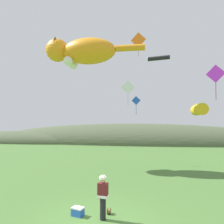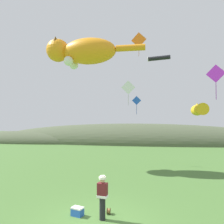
# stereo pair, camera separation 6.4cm
# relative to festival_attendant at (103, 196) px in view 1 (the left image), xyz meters

# --- Properties ---
(ground_plane) EXTENTS (120.00, 120.00, 0.00)m
(ground_plane) POSITION_rel_festival_attendant_xyz_m (-0.16, -0.33, -0.95)
(ground_plane) COLOR #477033
(distant_hill_ridge) EXTENTS (59.98, 10.48, 6.64)m
(distant_hill_ridge) POSITION_rel_festival_attendant_xyz_m (-3.33, 28.97, -0.95)
(distant_hill_ridge) COLOR #4C563D
(distant_hill_ridge) RESTS_ON ground
(festival_attendant) EXTENTS (0.46, 0.33, 1.77)m
(festival_attendant) POSITION_rel_festival_attendant_xyz_m (0.00, 0.00, 0.00)
(festival_attendant) COLOR black
(festival_attendant) RESTS_ON ground
(kite_spool) EXTENTS (0.14, 0.26, 0.26)m
(kite_spool) POSITION_rel_festival_attendant_xyz_m (0.16, 0.56, -0.82)
(kite_spool) COLOR olive
(kite_spool) RESTS_ON ground
(picnic_cooler) EXTENTS (0.57, 0.46, 0.36)m
(picnic_cooler) POSITION_rel_festival_attendant_xyz_m (-1.11, 0.20, -0.77)
(picnic_cooler) COLOR blue
(picnic_cooler) RESTS_ON ground
(kite_giant_cat) EXTENTS (8.79, 2.53, 2.67)m
(kite_giant_cat) POSITION_rel_festival_attendant_xyz_m (-3.69, 9.56, 9.06)
(kite_giant_cat) COLOR orange
(kite_fish_windsock) EXTENTS (1.07, 3.41, 1.04)m
(kite_fish_windsock) POSITION_rel_festival_attendant_xyz_m (5.94, 9.42, 3.88)
(kite_fish_windsock) COLOR gold
(kite_tube_streamer) EXTENTS (1.98, 0.83, 0.44)m
(kite_tube_streamer) POSITION_rel_festival_attendant_xyz_m (2.93, 10.46, 8.46)
(kite_tube_streamer) COLOR black
(kite_diamond_orange) EXTENTS (1.50, 0.27, 2.41)m
(kite_diamond_orange) POSITION_rel_festival_attendant_xyz_m (1.16, 12.43, 10.88)
(kite_diamond_orange) COLOR orange
(kite_diamond_violet) EXTENTS (0.91, 0.40, 1.88)m
(kite_diamond_violet) POSITION_rel_festival_attendant_xyz_m (5.47, 3.42, 5.53)
(kite_diamond_violet) COLOR purple
(kite_diamond_white) EXTENTS (1.12, 0.21, 2.03)m
(kite_diamond_white) POSITION_rel_festival_attendant_xyz_m (0.39, 8.87, 5.70)
(kite_diamond_white) COLOR white
(kite_diamond_blue) EXTENTS (0.85, 0.05, 1.75)m
(kite_diamond_blue) POSITION_rel_festival_attendant_xyz_m (0.95, 11.69, 4.85)
(kite_diamond_blue) COLOR blue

